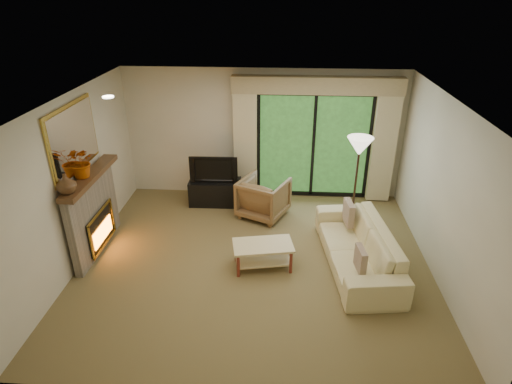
# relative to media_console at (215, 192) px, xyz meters

# --- Properties ---
(floor) EXTENTS (5.50, 5.50, 0.00)m
(floor) POSITION_rel_media_console_xyz_m (0.93, -1.95, -0.25)
(floor) COLOR brown
(floor) RESTS_ON ground
(ceiling) EXTENTS (5.50, 5.50, 0.00)m
(ceiling) POSITION_rel_media_console_xyz_m (0.93, -1.95, 2.35)
(ceiling) COLOR silver
(ceiling) RESTS_ON ground
(wall_back) EXTENTS (5.00, 0.00, 5.00)m
(wall_back) POSITION_rel_media_console_xyz_m (0.93, 0.55, 1.05)
(wall_back) COLOR beige
(wall_back) RESTS_ON ground
(wall_front) EXTENTS (5.00, 0.00, 5.00)m
(wall_front) POSITION_rel_media_console_xyz_m (0.93, -4.45, 1.05)
(wall_front) COLOR beige
(wall_front) RESTS_ON ground
(wall_left) EXTENTS (0.00, 5.00, 5.00)m
(wall_left) POSITION_rel_media_console_xyz_m (-1.82, -1.95, 1.05)
(wall_left) COLOR beige
(wall_left) RESTS_ON ground
(wall_right) EXTENTS (0.00, 5.00, 5.00)m
(wall_right) POSITION_rel_media_console_xyz_m (3.68, -1.95, 1.05)
(wall_right) COLOR beige
(wall_right) RESTS_ON ground
(fireplace) EXTENTS (0.24, 1.70, 1.37)m
(fireplace) POSITION_rel_media_console_xyz_m (-1.70, -1.75, 0.43)
(fireplace) COLOR #776B5D
(fireplace) RESTS_ON floor
(mirror) EXTENTS (0.07, 1.45, 1.02)m
(mirror) POSITION_rel_media_console_xyz_m (-1.78, -1.75, 1.70)
(mirror) COLOR gold
(mirror) RESTS_ON wall_left
(sliding_door) EXTENTS (2.26, 0.10, 2.16)m
(sliding_door) POSITION_rel_media_console_xyz_m (1.93, 0.50, 0.85)
(sliding_door) COLOR black
(sliding_door) RESTS_ON floor
(curtain_left) EXTENTS (0.45, 0.18, 2.35)m
(curtain_left) POSITION_rel_media_console_xyz_m (0.58, 0.39, 0.95)
(curtain_left) COLOR #C7B88B
(curtain_left) RESTS_ON floor
(curtain_right) EXTENTS (0.45, 0.18, 2.35)m
(curtain_right) POSITION_rel_media_console_xyz_m (3.28, 0.39, 0.95)
(curtain_right) COLOR #C7B88B
(curtain_right) RESTS_ON floor
(cornice) EXTENTS (3.20, 0.24, 0.32)m
(cornice) POSITION_rel_media_console_xyz_m (1.93, 0.41, 2.07)
(cornice) COLOR tan
(cornice) RESTS_ON wall_back
(media_console) EXTENTS (1.02, 0.48, 0.51)m
(media_console) POSITION_rel_media_console_xyz_m (0.00, 0.00, 0.00)
(media_console) COLOR black
(media_console) RESTS_ON floor
(tv) EXTENTS (0.94, 0.14, 0.54)m
(tv) POSITION_rel_media_console_xyz_m (0.00, 0.00, 0.52)
(tv) COLOR black
(tv) RESTS_ON media_console
(armchair) EXTENTS (1.09, 1.10, 0.76)m
(armchair) POSITION_rel_media_console_xyz_m (0.99, -0.42, 0.13)
(armchair) COLOR brown
(armchair) RESTS_ON floor
(sofa) EXTENTS (1.17, 2.39, 0.67)m
(sofa) POSITION_rel_media_console_xyz_m (2.54, -1.91, 0.08)
(sofa) COLOR beige
(sofa) RESTS_ON floor
(pillow_near) EXTENTS (0.13, 0.35, 0.34)m
(pillow_near) POSITION_rel_media_console_xyz_m (2.46, -2.57, 0.30)
(pillow_near) COLOR #4E2821
(pillow_near) RESTS_ON sofa
(pillow_far) EXTENTS (0.15, 0.40, 0.39)m
(pillow_far) POSITION_rel_media_console_xyz_m (2.46, -1.25, 0.31)
(pillow_far) COLOR #4E2821
(pillow_far) RESTS_ON sofa
(coffee_table) EXTENTS (0.99, 0.67, 0.41)m
(coffee_table) POSITION_rel_media_console_xyz_m (1.07, -2.07, -0.05)
(coffee_table) COLOR #DCC589
(coffee_table) RESTS_ON floor
(floor_lamp) EXTENTS (0.54, 0.54, 1.68)m
(floor_lamp) POSITION_rel_media_console_xyz_m (2.64, -0.61, 0.58)
(floor_lamp) COLOR #F4E2C8
(floor_lamp) RESTS_ON floor
(vase) EXTENTS (0.35, 0.35, 0.29)m
(vase) POSITION_rel_media_console_xyz_m (-1.68, -2.40, 1.26)
(vase) COLOR #4C311B
(vase) RESTS_ON fireplace
(branches) EXTENTS (0.45, 0.39, 0.49)m
(branches) POSITION_rel_media_console_xyz_m (-1.68, -1.86, 1.36)
(branches) COLOR #9B4007
(branches) RESTS_ON fireplace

